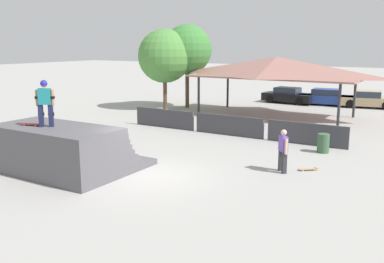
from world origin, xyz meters
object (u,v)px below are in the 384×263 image
object	(u,v)px
tree_far_back	(165,56)
tree_beside_pavilion	(187,50)
skateboard_on_ground	(309,169)
parked_car_black	(288,96)
skateboard_on_deck	(32,124)
trash_bin	(323,143)
bystander_walking	(283,149)
parked_car_tan	(368,100)
skater_on_deck	(45,100)
parked_car_blue	(327,97)

from	to	relation	value
tree_far_back	tree_beside_pavilion	bearing A→B (deg)	56.20
skateboard_on_ground	parked_car_black	bearing A→B (deg)	69.52
skateboard_on_deck	trash_bin	world-z (taller)	skateboard_on_deck
skateboard_on_ground	parked_car_black	size ratio (longest dim) A/B	0.17
tree_far_back	trash_bin	xyz separation A→B (m)	(13.35, -6.95, -3.43)
bystander_walking	parked_car_tan	size ratio (longest dim) A/B	0.38
tree_far_back	parked_car_black	xyz separation A→B (m)	(6.70, 7.78, -3.25)
skater_on_deck	skateboard_on_deck	bearing A→B (deg)	159.14
skateboard_on_deck	parked_car_tan	world-z (taller)	skateboard_on_deck
skater_on_deck	parked_car_tan	size ratio (longest dim) A/B	0.40
skater_on_deck	parked_car_tan	world-z (taller)	skater_on_deck
bystander_walking	parked_car_black	bearing A→B (deg)	-22.89
tree_far_back	parked_car_blue	bearing A→B (deg)	40.42
bystander_walking	parked_car_tan	distance (m)	19.18
parked_car_black	parked_car_tan	world-z (taller)	same
skateboard_on_deck	skateboard_on_ground	distance (m)	10.55
bystander_walking	parked_car_black	world-z (taller)	bystander_walking
skateboard_on_ground	trash_bin	xyz separation A→B (m)	(-0.26, 3.01, 0.37)
tree_far_back	parked_car_tan	world-z (taller)	tree_far_back
bystander_walking	parked_car_tan	bearing A→B (deg)	-40.74
skater_on_deck	parked_car_black	size ratio (longest dim) A/B	0.41
tree_beside_pavilion	parked_car_tan	size ratio (longest dim) A/B	1.43
skateboard_on_deck	tree_beside_pavilion	size ratio (longest dim) A/B	0.13
trash_bin	skater_on_deck	bearing A→B (deg)	-133.13
tree_beside_pavilion	trash_bin	xyz separation A→B (m)	(12.35, -8.43, -3.87)
skater_on_deck	parked_car_black	world-z (taller)	skater_on_deck
skater_on_deck	tree_far_back	xyz separation A→B (m)	(-5.46, 15.37, 1.10)
tree_beside_pavilion	tree_far_back	distance (m)	1.84
skateboard_on_ground	tree_beside_pavilion	size ratio (longest dim) A/B	0.11
tree_far_back	parked_car_blue	distance (m)	13.13
skateboard_on_deck	skateboard_on_ground	xyz separation A→B (m)	(8.78, 5.57, -1.78)
trash_bin	skateboard_on_ground	bearing A→B (deg)	-84.98
bystander_walking	parked_car_black	distance (m)	19.47
tree_beside_pavilion	parked_car_blue	bearing A→B (deg)	37.89
skateboard_on_ground	parked_car_black	world-z (taller)	parked_car_black
tree_far_back	parked_car_blue	size ratio (longest dim) A/B	1.27
bystander_walking	trash_bin	world-z (taller)	bystander_walking
parked_car_black	parked_car_blue	size ratio (longest dim) A/B	0.92
tree_beside_pavilion	parked_car_blue	world-z (taller)	tree_beside_pavilion
bystander_walking	tree_beside_pavilion	bearing A→B (deg)	2.94
tree_beside_pavilion	trash_bin	distance (m)	15.45
skater_on_deck	bystander_walking	world-z (taller)	skater_on_deck
bystander_walking	skateboard_on_ground	distance (m)	1.39
skater_on_deck	parked_car_blue	size ratio (longest dim) A/B	0.37
bystander_walking	trash_bin	size ratio (longest dim) A/B	1.92
bystander_walking	tree_beside_pavilion	distance (m)	17.31
skater_on_deck	skateboard_on_deck	xyz separation A→B (m)	(-0.63, -0.15, -0.92)
skater_on_deck	tree_far_back	world-z (taller)	tree_far_back
tree_far_back	parked_car_blue	world-z (taller)	tree_far_back
parked_car_blue	skateboard_on_deck	bearing A→B (deg)	-106.51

